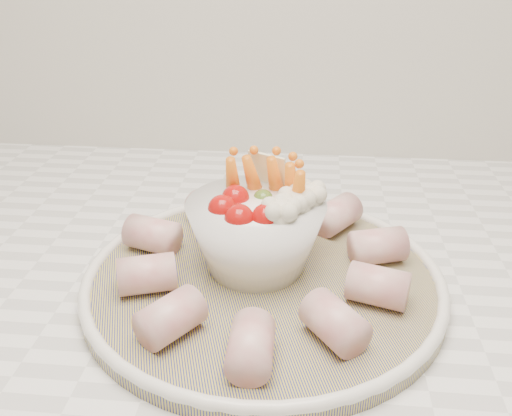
# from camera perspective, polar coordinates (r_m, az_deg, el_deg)

# --- Properties ---
(serving_platter) EXTENTS (0.45, 0.45, 0.02)m
(serving_platter) POSITION_cam_1_polar(r_m,az_deg,el_deg) (0.58, 0.75, -7.11)
(serving_platter) COLOR navy
(serving_platter) RESTS_ON kitchen_counter
(veggie_bowl) EXTENTS (0.14, 0.14, 0.11)m
(veggie_bowl) POSITION_cam_1_polar(r_m,az_deg,el_deg) (0.57, 0.22, -2.15)
(veggie_bowl) COLOR white
(veggie_bowl) RESTS_ON serving_platter
(cured_meat_rolls) EXTENTS (0.30, 0.30, 0.04)m
(cured_meat_rolls) POSITION_cam_1_polar(r_m,az_deg,el_deg) (0.57, 0.70, -5.19)
(cured_meat_rolls) COLOR #BF575B
(cured_meat_rolls) RESTS_ON serving_platter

